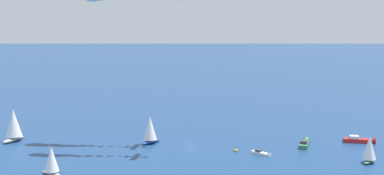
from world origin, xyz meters
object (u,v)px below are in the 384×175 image
(sailboat_far_port, at_px, (51,161))
(motorboat_offshore, at_px, (360,140))
(marker_buoy, at_px, (236,150))
(sailboat_far_stbd, at_px, (369,149))
(motorboat_trailing, at_px, (262,153))
(sailboat_near_centre, at_px, (150,129))
(motorboat_inshore, at_px, (305,143))
(sailboat_ahead, at_px, (14,125))

(sailboat_far_port, height_order, motorboat_offshore, sailboat_far_port)
(marker_buoy, bearing_deg, motorboat_offshore, 118.22)
(sailboat_far_stbd, bearing_deg, motorboat_trailing, -91.78)
(sailboat_near_centre, xyz_separation_m, sailboat_far_port, (40.09, -15.21, -0.79))
(motorboat_inshore, distance_m, marker_buoy, 25.72)
(motorboat_inshore, relative_size, motorboat_offshore, 0.98)
(motorboat_trailing, bearing_deg, sailboat_far_port, -57.84)
(sailboat_near_centre, relative_size, motorboat_offshore, 1.01)
(sailboat_far_stbd, height_order, motorboat_inshore, sailboat_far_stbd)
(marker_buoy, bearing_deg, sailboat_far_stbd, 85.74)
(motorboat_inshore, bearing_deg, sailboat_far_stbd, 49.44)
(sailboat_near_centre, bearing_deg, marker_buoy, 83.45)
(sailboat_ahead, bearing_deg, sailboat_near_centre, 99.68)
(sailboat_near_centre, height_order, marker_buoy, sailboat_near_centre)
(sailboat_ahead, bearing_deg, motorboat_trailing, 91.75)
(sailboat_near_centre, distance_m, motorboat_inshore, 53.95)
(sailboat_near_centre, bearing_deg, motorboat_offshore, 104.46)
(motorboat_offshore, distance_m, sailboat_ahead, 123.86)
(sailboat_near_centre, height_order, sailboat_ahead, sailboat_ahead)
(motorboat_trailing, height_order, marker_buoy, marker_buoy)
(sailboat_near_centre, distance_m, marker_buoy, 31.41)
(sailboat_far_port, bearing_deg, sailboat_ahead, -133.54)
(sailboat_far_stbd, distance_m, sailboat_ahead, 120.65)
(motorboat_trailing, xyz_separation_m, marker_buoy, (-2.06, -8.77, -0.14))
(sailboat_far_stbd, height_order, motorboat_offshore, sailboat_far_stbd)
(sailboat_far_stbd, xyz_separation_m, motorboat_offshore, (-25.21, 0.17, -3.43))
(sailboat_far_stbd, distance_m, motorboat_offshore, 25.44)
(sailboat_near_centre, bearing_deg, motorboat_trailing, 81.95)
(motorboat_inshore, relative_size, sailboat_ahead, 0.81)
(sailboat_near_centre, xyz_separation_m, motorboat_inshore, (-9.71, 52.91, -4.22))
(motorboat_inshore, xyz_separation_m, sailboat_ahead, (18.01, -101.57, 5.21))
(motorboat_inshore, bearing_deg, motorboat_offshore, 114.84)
(sailboat_near_centre, height_order, motorboat_trailing, sailboat_near_centre)
(sailboat_far_port, xyz_separation_m, sailboat_far_stbd, (-33.48, 87.18, 0.02))
(sailboat_near_centre, relative_size, sailboat_far_port, 1.19)
(motorboat_inshore, height_order, motorboat_offshore, motorboat_offshore)
(sailboat_far_port, height_order, sailboat_ahead, sailboat_ahead)
(sailboat_ahead, bearing_deg, motorboat_inshore, 100.05)
(sailboat_near_centre, height_order, motorboat_offshore, sailboat_near_centre)
(sailboat_far_stbd, relative_size, motorboat_inshore, 0.87)
(sailboat_far_port, bearing_deg, sailboat_far_stbd, 111.01)
(sailboat_far_stbd, bearing_deg, motorboat_inshore, -130.56)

